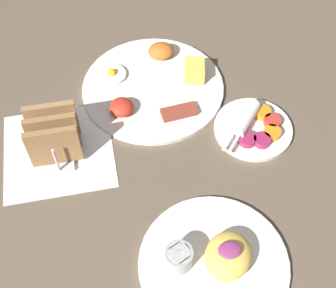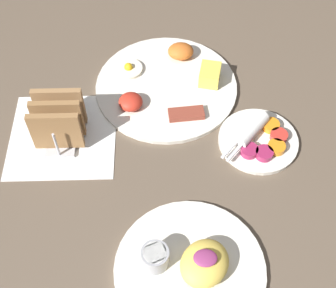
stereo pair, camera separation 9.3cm
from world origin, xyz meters
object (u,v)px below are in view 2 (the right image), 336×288
object	(u,v)px
plate_condiments	(258,139)
plate_foreground	(190,266)
toast_rack	(58,120)
plate_breakfast	(168,84)

from	to	relation	value
plate_condiments	plate_foreground	bearing A→B (deg)	-119.81
plate_condiments	plate_foreground	xyz separation A→B (m)	(-0.16, -0.27, 0.00)
plate_foreground	toast_rack	bearing A→B (deg)	130.19
plate_breakfast	toast_rack	distance (m)	0.26
plate_condiments	toast_rack	xyz separation A→B (m)	(-0.41, 0.03, 0.04)
plate_breakfast	toast_rack	xyz separation A→B (m)	(-0.22, -0.13, 0.04)
toast_rack	plate_breakfast	bearing A→B (deg)	30.99
toast_rack	plate_condiments	bearing A→B (deg)	-3.80
plate_breakfast	plate_condiments	distance (m)	0.24
plate_breakfast	plate_condiments	bearing A→B (deg)	-41.28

